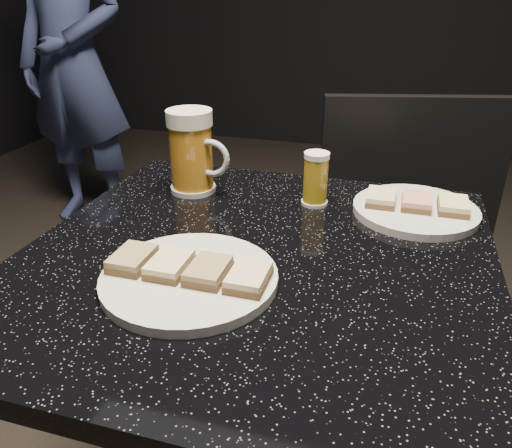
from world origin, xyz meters
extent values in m
cylinder|color=silver|center=(-0.06, -0.10, 0.76)|extent=(0.24, 0.24, 0.01)
cylinder|color=silver|center=(0.23, 0.22, 0.76)|extent=(0.22, 0.22, 0.01)
imported|color=navy|center=(-1.28, 1.40, 0.77)|extent=(0.59, 0.41, 1.55)
cylinder|color=black|center=(0.00, 0.00, 0.37)|extent=(0.10, 0.10, 0.69)
cube|color=black|center=(0.00, 0.00, 0.73)|extent=(0.70, 0.70, 0.03)
cylinder|color=silver|center=(-0.19, 0.21, 0.76)|extent=(0.09, 0.09, 0.01)
cylinder|color=orange|center=(-0.19, 0.21, 0.82)|extent=(0.08, 0.08, 0.12)
cylinder|color=silver|center=(-0.19, 0.21, 0.89)|extent=(0.09, 0.09, 0.03)
torus|color=silver|center=(-0.14, 0.19, 0.82)|extent=(0.07, 0.01, 0.07)
cylinder|color=silver|center=(0.05, 0.21, 0.75)|extent=(0.05, 0.05, 0.01)
cylinder|color=#BC931F|center=(0.05, 0.21, 0.80)|extent=(0.04, 0.04, 0.08)
cylinder|color=white|center=(0.05, 0.21, 0.84)|extent=(0.05, 0.05, 0.01)
cube|color=black|center=(0.27, 0.36, 0.45)|extent=(0.53, 0.53, 0.04)
cylinder|color=black|center=(0.05, 0.50, 0.21)|extent=(0.03, 0.03, 0.43)
cylinder|color=black|center=(0.41, 0.59, 0.21)|extent=(0.03, 0.03, 0.43)
cube|color=black|center=(0.22, 0.56, 0.67)|extent=(0.43, 0.14, 0.44)
cube|color=#4C3521|center=(-0.15, -0.10, 0.77)|extent=(0.05, 0.07, 0.01)
cube|color=#8C7251|center=(-0.15, -0.10, 0.78)|extent=(0.05, 0.07, 0.01)
cube|color=#4C3521|center=(-0.09, -0.10, 0.77)|extent=(0.05, 0.07, 0.01)
cube|color=beige|center=(-0.09, -0.10, 0.78)|extent=(0.05, 0.07, 0.01)
cube|color=#4C3521|center=(-0.04, -0.10, 0.77)|extent=(0.05, 0.07, 0.01)
cube|color=#8C7251|center=(-0.04, -0.10, 0.78)|extent=(0.05, 0.07, 0.01)
cube|color=#4C3521|center=(0.02, -0.10, 0.77)|extent=(0.05, 0.07, 0.01)
cube|color=beige|center=(0.02, -0.10, 0.78)|extent=(0.05, 0.07, 0.01)
cube|color=#4C3521|center=(0.17, 0.22, 0.77)|extent=(0.05, 0.07, 0.01)
cube|color=beige|center=(0.17, 0.22, 0.78)|extent=(0.05, 0.07, 0.01)
cube|color=#4C3521|center=(0.23, 0.22, 0.77)|extent=(0.05, 0.07, 0.01)
cube|color=tan|center=(0.23, 0.22, 0.78)|extent=(0.05, 0.07, 0.01)
cube|color=#4C3521|center=(0.29, 0.22, 0.77)|extent=(0.05, 0.07, 0.01)
cube|color=#D1D184|center=(0.29, 0.22, 0.78)|extent=(0.05, 0.07, 0.01)
camera|label=1|loc=(0.18, -0.63, 1.12)|focal=35.00mm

